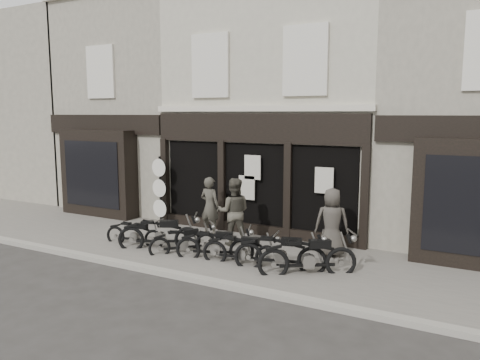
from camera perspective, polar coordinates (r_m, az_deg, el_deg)
The scene contains 17 objects.
ground_plane at distance 12.53m, azimuth -4.42°, elevation -10.04°, with size 90.00×90.00×0.00m, color #2D2B28.
pavement at distance 13.23m, azimuth -2.28°, elevation -8.75°, with size 30.00×4.20×0.12m, color #625D56.
kerb at distance 11.53m, azimuth -7.86°, elevation -11.38°, with size 30.00×0.25×0.13m, color gray.
central_building at distance 17.20m, azimuth 6.40°, elevation 8.68°, with size 7.30×6.22×8.34m.
neighbour_left at distance 20.42m, azimuth -10.58°, elevation 8.39°, with size 5.60×6.73×8.34m.
filler_left at distance 26.39m, azimuth -24.45°, elevation 7.85°, with size 11.00×6.00×8.20m, color #9C9583.
motorcycle_0 at distance 14.05m, azimuth -12.67°, elevation -6.67°, with size 1.88×0.57×0.91m.
motorcycle_1 at distance 13.46m, azimuth -9.68°, elevation -6.86°, with size 2.13×1.39×1.12m.
motorcycle_2 at distance 13.02m, azimuth -6.87°, elevation -7.71°, with size 1.44×1.52×0.90m.
motorcycle_3 at distance 12.42m, azimuth -2.97°, elevation -8.26°, with size 1.97×1.06×1.00m.
motorcycle_4 at distance 11.99m, azimuth 0.22°, elevation -8.88°, with size 2.05×0.68×0.99m.
motorcycle_5 at distance 11.62m, azimuth 5.03°, elevation -9.24°, with size 2.24×0.96×1.10m.
motorcycle_6 at distance 11.35m, azimuth 8.37°, elevation -9.64°, with size 2.11×1.55×1.14m.
man_left at distance 14.53m, azimuth -3.69°, elevation -3.23°, with size 0.67×0.44×1.85m, color #3F3C34.
man_centre at distance 13.47m, azimuth -0.76°, elevation -3.89°, with size 0.95×0.74×1.95m, color #48453A.
man_right at distance 12.67m, azimuth 11.14°, elevation -5.08°, with size 0.90×0.58×1.84m, color #3F3A34.
advert_sign_post at distance 16.08m, azimuth -9.74°, elevation -1.65°, with size 0.60×0.39×2.47m.
Camera 1 is at (6.50, -9.97, 3.90)m, focal length 35.00 mm.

